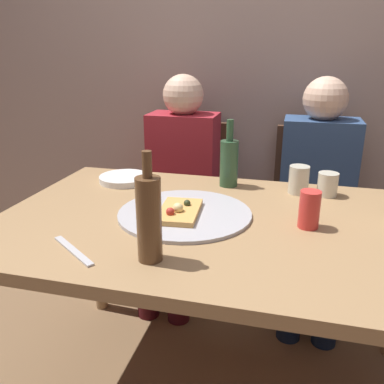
# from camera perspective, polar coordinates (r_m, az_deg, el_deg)

# --- Properties ---
(back_wall) EXTENTS (6.00, 0.10, 2.60)m
(back_wall) POSITION_cam_1_polar(r_m,az_deg,el_deg) (2.37, 9.78, 19.53)
(back_wall) COLOR gray
(back_wall) RESTS_ON ground_plane
(dining_table) EXTENTS (1.52, 0.95, 0.75)m
(dining_table) POSITION_cam_1_polar(r_m,az_deg,el_deg) (1.39, 4.08, -6.83)
(dining_table) COLOR #99754C
(dining_table) RESTS_ON ground_plane
(pizza_tray) EXTENTS (0.46, 0.46, 0.01)m
(pizza_tray) POSITION_cam_1_polar(r_m,az_deg,el_deg) (1.39, -1.03, -3.03)
(pizza_tray) COLOR #ADADB2
(pizza_tray) RESTS_ON dining_table
(pizza_slice_last) EXTENTS (0.15, 0.23, 0.05)m
(pizza_slice_last) POSITION_cam_1_polar(r_m,az_deg,el_deg) (1.37, -1.84, -2.68)
(pizza_slice_last) COLOR tan
(pizza_slice_last) RESTS_ON pizza_tray
(wine_bottle) EXTENTS (0.07, 0.07, 0.30)m
(wine_bottle) POSITION_cam_1_polar(r_m,az_deg,el_deg) (1.07, -6.07, -3.62)
(wine_bottle) COLOR brown
(wine_bottle) RESTS_ON dining_table
(beer_bottle) EXTENTS (0.08, 0.08, 0.28)m
(beer_bottle) POSITION_cam_1_polar(r_m,az_deg,el_deg) (1.67, 5.23, 4.28)
(beer_bottle) COLOR #2D5133
(beer_bottle) RESTS_ON dining_table
(tumbler_near) EXTENTS (0.08, 0.08, 0.09)m
(tumbler_near) POSITION_cam_1_polar(r_m,az_deg,el_deg) (1.65, 18.56, 1.04)
(tumbler_near) COLOR beige
(tumbler_near) RESTS_ON dining_table
(tumbler_far) EXTENTS (0.08, 0.08, 0.11)m
(tumbler_far) POSITION_cam_1_polar(r_m,az_deg,el_deg) (1.64, 14.80, 1.69)
(tumbler_far) COLOR beige
(tumbler_far) RESTS_ON dining_table
(soda_can) EXTENTS (0.07, 0.07, 0.12)m
(soda_can) POSITION_cam_1_polar(r_m,az_deg,el_deg) (1.33, 16.20, -2.37)
(soda_can) COLOR red
(soda_can) RESTS_ON dining_table
(plate_stack) EXTENTS (0.21, 0.21, 0.03)m
(plate_stack) POSITION_cam_1_polar(r_m,az_deg,el_deg) (1.77, -9.52, 1.88)
(plate_stack) COLOR white
(plate_stack) RESTS_ON dining_table
(table_knife) EXTENTS (0.19, 0.15, 0.01)m
(table_knife) POSITION_cam_1_polar(r_m,az_deg,el_deg) (1.20, -16.37, -7.91)
(table_knife) COLOR #B7B7BC
(table_knife) RESTS_ON dining_table
(chair_left) EXTENTS (0.44, 0.44, 0.90)m
(chair_left) POSITION_cam_1_polar(r_m,az_deg,el_deg) (2.31, -0.75, -0.06)
(chair_left) COLOR #472D1E
(chair_left) RESTS_ON ground_plane
(chair_right) EXTENTS (0.44, 0.44, 0.90)m
(chair_right) POSITION_cam_1_polar(r_m,az_deg,el_deg) (2.24, 16.73, -1.54)
(chair_right) COLOR #472D1E
(chair_right) RESTS_ON ground_plane
(guest_in_sweater) EXTENTS (0.36, 0.56, 1.17)m
(guest_in_sweater) POSITION_cam_1_polar(r_m,az_deg,el_deg) (2.13, -1.83, 1.86)
(guest_in_sweater) COLOR maroon
(guest_in_sweater) RESTS_ON ground_plane
(guest_in_beanie) EXTENTS (0.36, 0.56, 1.17)m
(guest_in_beanie) POSITION_cam_1_polar(r_m,az_deg,el_deg) (2.06, 17.18, 0.32)
(guest_in_beanie) COLOR navy
(guest_in_beanie) RESTS_ON ground_plane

